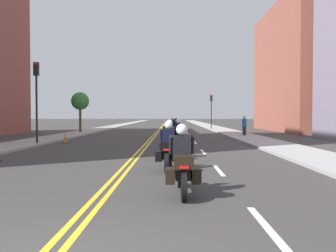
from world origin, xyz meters
The scene contains 20 objects.
ground_plane centered at (0.00, 48.00, 0.00)m, with size 264.00×264.00×0.00m, color #393635.
sidewalk_left centered at (-7.58, 48.00, 0.06)m, with size 2.76×144.00×0.12m, color gray.
sidewalk_right centered at (7.58, 48.00, 0.06)m, with size 2.76×144.00×0.12m, color #9F9D9B.
centreline_yellow_inner centered at (-0.12, 48.00, 0.00)m, with size 0.12×132.00×0.01m, color yellow.
centreline_yellow_outer centered at (0.12, 48.00, 0.00)m, with size 0.12×132.00×0.01m, color yellow.
lane_dashes_white centered at (3.10, 29.00, 0.00)m, with size 0.14×56.40×0.01m.
building_right_1 centered at (16.53, 38.41, 7.23)m, with size 6.67×18.53×14.45m.
motorcycle_0 centered at (1.80, 4.30, 0.66)m, with size 0.77×2.17×1.61m.
motorcycle_1 centered at (1.45, 7.94, 0.65)m, with size 0.78×2.15×1.61m.
motorcycle_2 centered at (1.47, 11.11, 0.66)m, with size 0.77×2.23×1.62m.
motorcycle_3 centered at (1.89, 15.09, 0.66)m, with size 0.78×2.24×1.62m.
motorcycle_4 centered at (1.67, 18.46, 0.64)m, with size 0.78×2.10×1.58m.
motorcycle_5 centered at (1.86, 21.84, 0.64)m, with size 0.78×2.11×1.60m.
motorcycle_6 centered at (1.53, 26.18, 0.64)m, with size 0.78×2.08×1.58m.
motorcycle_7 centered at (1.67, 29.28, 0.65)m, with size 0.78×2.09×1.62m.
traffic_cone_1 centered at (-5.32, 19.41, 0.35)m, with size 0.33×0.33×0.71m.
traffic_light_near centered at (-6.60, 17.87, 3.44)m, with size 0.28×0.38×4.99m.
traffic_light_far centered at (6.60, 42.42, 3.08)m, with size 0.28×0.38×4.42m.
pedestrian_0 centered at (7.66, 26.53, 0.91)m, with size 0.43×0.47×1.76m.
street_tree_0 centered at (-7.80, 32.89, 3.21)m, with size 1.81×1.81×4.17m.
Camera 1 is at (1.57, -3.80, 1.80)m, focal length 38.58 mm.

